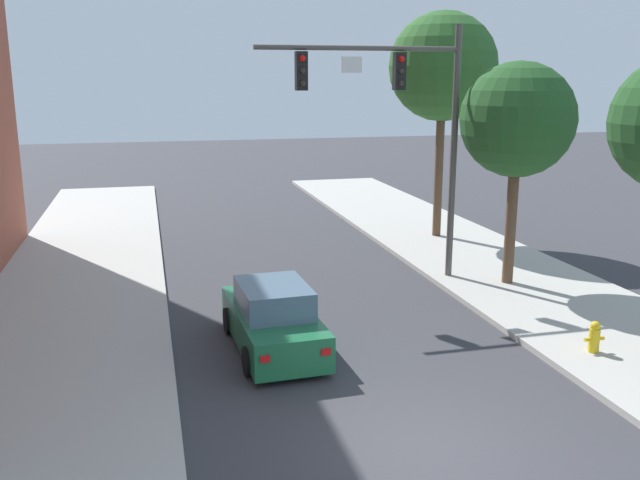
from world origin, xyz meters
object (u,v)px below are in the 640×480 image
object	(u,v)px
traffic_signal_mast	(402,107)
street_tree_third	(443,67)
street_tree_second	(518,121)
fire_hydrant	(594,337)
car_lead_green	(273,320)

from	to	relation	value
traffic_signal_mast	street_tree_third	distance (m)	6.46
traffic_signal_mast	street_tree_third	xyz separation A→B (m)	(3.57, 5.25, 1.20)
street_tree_second	street_tree_third	distance (m)	6.58
traffic_signal_mast	street_tree_second	distance (m)	3.31
fire_hydrant	street_tree_second	distance (m)	7.01
car_lead_green	traffic_signal_mast	bearing A→B (deg)	42.38
car_lead_green	fire_hydrant	world-z (taller)	car_lead_green
traffic_signal_mast	car_lead_green	size ratio (longest dim) A/B	1.74
traffic_signal_mast	car_lead_green	distance (m)	7.76
street_tree_second	street_tree_third	xyz separation A→B (m)	(0.48, 6.38, 1.57)
car_lead_green	street_tree_second	bearing A→B (deg)	21.84
fire_hydrant	street_tree_second	world-z (taller)	street_tree_second
car_lead_green	street_tree_second	size ratio (longest dim) A/B	0.66
traffic_signal_mast	fire_hydrant	size ratio (longest dim) A/B	10.42
street_tree_third	car_lead_green	bearing A→B (deg)	-130.86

